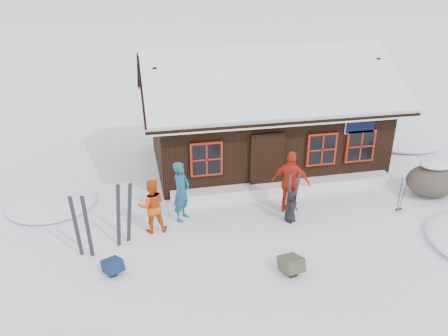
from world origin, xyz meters
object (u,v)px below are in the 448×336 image
at_px(skier_orange_left, 152,206).
at_px(backpack_blue, 113,268).
at_px(skier_crouched, 291,207).
at_px(backpack_olive, 291,266).
at_px(boulder, 434,179).
at_px(ski_poles, 401,195).
at_px(skier_teal, 181,191).
at_px(skier_orange_right, 291,182).
at_px(ski_pair_left, 124,215).

bearing_deg(skier_orange_left, backpack_blue, 57.02).
relative_size(skier_orange_left, skier_crouched, 1.68).
distance_m(skier_crouched, backpack_olive, 2.45).
xyz_separation_m(boulder, ski_poles, (-1.70, -0.79, 0.01)).
xyz_separation_m(skier_teal, backpack_olive, (2.26, -3.10, -0.75)).
relative_size(skier_orange_right, ski_poles, 1.62).
height_order(skier_crouched, backpack_olive, skier_crouched).
bearing_deg(ski_pair_left, skier_orange_left, 12.26).
bearing_deg(skier_orange_right, skier_crouched, 103.25).
xyz_separation_m(skier_orange_left, backpack_olive, (3.15, -2.63, -0.63)).
bearing_deg(ski_poles, skier_crouched, 177.36).
height_order(skier_orange_left, skier_orange_right, skier_orange_right).
height_order(skier_crouched, ski_pair_left, ski_pair_left).
xyz_separation_m(skier_teal, skier_crouched, (3.09, -0.82, -0.44)).
height_order(skier_orange_right, backpack_olive, skier_orange_right).
distance_m(ski_pair_left, backpack_olive, 4.53).
xyz_separation_m(skier_crouched, boulder, (5.17, 0.64, 0.08)).
distance_m(skier_orange_left, boulder, 9.16).
bearing_deg(skier_crouched, skier_orange_left, 145.11).
distance_m(skier_orange_right, backpack_olive, 3.14).
bearing_deg(backpack_blue, backpack_olive, -37.10).
xyz_separation_m(boulder, backpack_blue, (-10.25, -2.02, -0.41)).
xyz_separation_m(skier_orange_right, backpack_olive, (-1.00, -2.87, -0.81)).
bearing_deg(ski_poles, backpack_olive, -153.72).
distance_m(skier_orange_right, skier_crouched, 0.79).
bearing_deg(skier_teal, ski_pair_left, 152.32).
height_order(boulder, backpack_blue, boulder).
relative_size(skier_teal, backpack_blue, 3.43).
distance_m(boulder, ski_poles, 1.88).
bearing_deg(skier_teal, backpack_olive, -110.54).
distance_m(skier_crouched, ski_pair_left, 4.76).
height_order(backpack_blue, backpack_olive, backpack_olive).
relative_size(skier_orange_left, skier_orange_right, 0.81).
distance_m(skier_orange_left, skier_orange_right, 4.16).
relative_size(boulder, ski_poles, 1.54).
bearing_deg(ski_pair_left, ski_poles, -18.33).
height_order(boulder, ski_pair_left, ski_pair_left).
bearing_deg(skier_teal, skier_crouched, -71.45).
height_order(skier_teal, skier_orange_right, skier_orange_right).
distance_m(boulder, backpack_olive, 6.69).
bearing_deg(skier_orange_left, ski_poles, 175.55).
xyz_separation_m(skier_orange_left, ski_poles, (7.45, -0.51, -0.23)).
xyz_separation_m(ski_pair_left, backpack_olive, (3.91, -2.19, -0.69)).
relative_size(skier_orange_left, boulder, 0.85).
height_order(skier_orange_left, boulder, skier_orange_left).
distance_m(skier_orange_right, boulder, 5.02).
bearing_deg(backpack_blue, boulder, -14.01).
bearing_deg(ski_pair_left, skier_orange_right, -10.03).
height_order(skier_orange_left, skier_crouched, skier_orange_left).
distance_m(skier_orange_right, ski_poles, 3.41).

